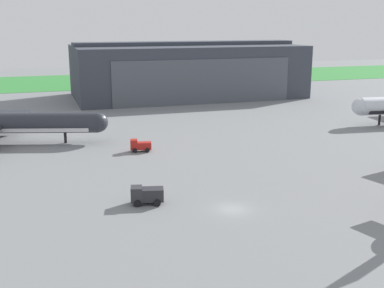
{
  "coord_description": "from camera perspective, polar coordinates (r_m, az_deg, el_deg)",
  "views": [
    {
      "loc": [
        -23.76,
        -56.46,
        23.87
      ],
      "look_at": [
        1.43,
        21.58,
        3.66
      ],
      "focal_mm": 46.33,
      "sensor_mm": 36.0,
      "label": 1
    }
  ],
  "objects": [
    {
      "name": "ground_plane",
      "position": [
        65.74,
        4.64,
        -7.5
      ],
      "size": [
        440.0,
        440.0,
        0.0
      ],
      "primitive_type": "plane",
      "color": "slate"
    },
    {
      "name": "grass_field_strip",
      "position": [
        211.86,
        -11.42,
        7.11
      ],
      "size": [
        440.0,
        56.0,
        0.08
      ],
      "primitive_type": "cube",
      "color": "#338338",
      "rests_on": "ground_plane"
    },
    {
      "name": "maintenance_hangar",
      "position": [
        164.5,
        -0.63,
        8.47
      ],
      "size": [
        72.46,
        35.57,
        17.84
      ],
      "color": "#383D47",
      "rests_on": "ground_plane"
    },
    {
      "name": "pushback_tractor",
      "position": [
        94.24,
        -6.0,
        -0.17
      ],
      "size": [
        4.17,
        2.67,
        2.36
      ],
      "color": "#AD1E19",
      "rests_on": "ground_plane"
    },
    {
      "name": "fuel_bowser",
      "position": [
        67.22,
        -5.24,
        -5.81
      ],
      "size": [
        4.71,
        3.14,
        2.45
      ],
      "color": "#2D2D33",
      "rests_on": "ground_plane"
    }
  ]
}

